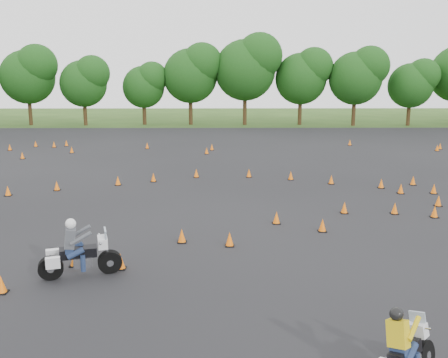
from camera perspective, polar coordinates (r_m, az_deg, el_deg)
ground at (r=17.63m, az=0.13°, el=-6.47°), size 140.00×140.00×0.00m
asphalt_pad at (r=23.40m, az=-0.05°, el=-1.87°), size 62.00×62.00×0.00m
treeline at (r=52.27m, az=4.94°, el=10.71°), size 86.84×32.32×10.84m
traffic_cones at (r=22.91m, az=-0.33°, el=-1.59°), size 36.58×33.07×0.45m
rider_grey at (r=14.47m, az=-16.17°, el=-7.40°), size 2.36×1.31×1.74m
rider_yellow at (r=9.95m, az=20.86°, el=-17.63°), size 1.79×1.79×1.50m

